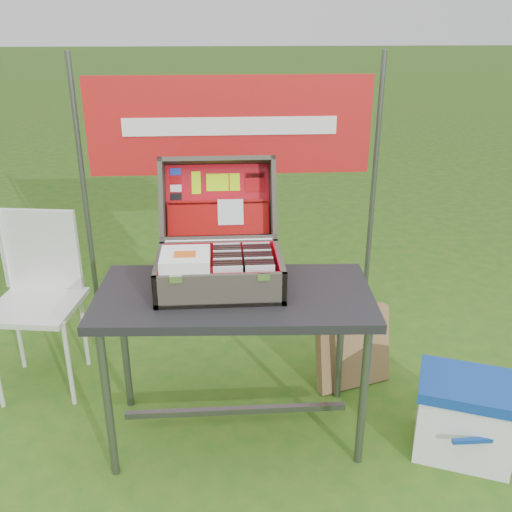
{
  "coord_description": "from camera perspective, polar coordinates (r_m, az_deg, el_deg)",
  "views": [
    {
      "loc": [
        -0.07,
        -2.14,
        1.86
      ],
      "look_at": [
        0.08,
        0.1,
        0.92
      ],
      "focal_mm": 40.0,
      "sensor_mm": 36.0,
      "label": 1
    }
  ],
  "objects": [
    {
      "name": "table_leg_br",
      "position": [
        2.96,
        8.44,
        -8.09
      ],
      "size": [
        0.04,
        0.04,
        0.71
      ],
      "primitive_type": "cylinder",
      "color": "#59595B",
      "rests_on": "ground"
    },
    {
      "name": "suitcase_lid_rim_near",
      "position": [
        2.74,
        -3.73,
        1.79
      ],
      "size": [
        0.55,
        0.15,
        0.07
      ],
      "primitive_type": "cube",
      "rotation": [
        -1.94,
        0.0,
        0.0
      ],
      "color": "#585245",
      "rests_on": "suitcase_lid_back"
    },
    {
      "name": "cooler_lid",
      "position": [
        2.75,
        20.61,
        -12.11
      ],
      "size": [
        0.52,
        0.47,
        0.05
      ],
      "primitive_type": "cube",
      "rotation": [
        0.0,
        0.0,
        -0.38
      ],
      "color": "navy",
      "rests_on": "cooler_body"
    },
    {
      "name": "cd_right_8",
      "position": [
        2.53,
        0.13,
        -0.83
      ],
      "size": [
        0.12,
        0.01,
        0.14
      ],
      "primitive_type": "cube",
      "color": "silver",
      "rests_on": "suitcase_liner_floor"
    },
    {
      "name": "suitcase_liner_wall_right",
      "position": [
        2.52,
        2.06,
        -1.26
      ],
      "size": [
        0.01,
        0.35,
        0.13
      ],
      "primitive_type": "cube",
      "color": "red",
      "rests_on": "suitcase_base_bottom"
    },
    {
      "name": "cd_left_8",
      "position": [
        2.52,
        -2.88,
        -0.91
      ],
      "size": [
        0.12,
        0.01,
        0.14
      ],
      "primitive_type": "cube",
      "color": "silver",
      "rests_on": "suitcase_liner_floor"
    },
    {
      "name": "suitcase_liner_floor",
      "position": [
        2.53,
        -3.62,
        -2.65
      ],
      "size": [
        0.51,
        0.35,
        0.01
      ],
      "primitive_type": "cube",
      "color": "red",
      "rests_on": "suitcase_base_bottom"
    },
    {
      "name": "chair_seat",
      "position": [
        3.17,
        -21.2,
        -4.72
      ],
      "size": [
        0.49,
        0.49,
        0.03
      ],
      "primitive_type": "cube",
      "rotation": [
        0.0,
        0.0,
        -0.15
      ],
      "color": "silver",
      "rests_on": "ground"
    },
    {
      "name": "cd_right_9",
      "position": [
        2.55,
        0.1,
        -0.64
      ],
      "size": [
        0.12,
        0.01,
        0.14
      ],
      "primitive_type": "cube",
      "color": "black",
      "rests_on": "suitcase_liner_floor"
    },
    {
      "name": "cd_right_4",
      "position": [
        2.45,
        0.27,
        -1.64
      ],
      "size": [
        0.12,
        0.01,
        0.14
      ],
      "primitive_type": "cube",
      "color": "silver",
      "rests_on": "suitcase_liner_floor"
    },
    {
      "name": "cd_right_1",
      "position": [
        2.39,
        0.38,
        -2.28
      ],
      "size": [
        0.12,
        0.01,
        0.14
      ],
      "primitive_type": "cube",
      "color": "black",
      "rests_on": "suitcase_liner_floor"
    },
    {
      "name": "ground",
      "position": [
        2.84,
        -1.51,
        -18.25
      ],
      "size": [
        80.0,
        80.0,
        0.0
      ],
      "primitive_type": "plane",
      "color": "#295918",
      "rests_on": "ground"
    },
    {
      "name": "suitcase",
      "position": [
        2.5,
        -3.76,
        2.49
      ],
      "size": [
        0.55,
        0.55,
        0.49
      ],
      "primitive_type": null,
      "color": "#585245",
      "rests_on": "table"
    },
    {
      "name": "cd_right_0",
      "position": [
        2.37,
        0.42,
        -2.5
      ],
      "size": [
        0.12,
        0.01,
        0.14
      ],
      "primitive_type": "cube",
      "color": "silver",
      "rests_on": "suitcase_liner_floor"
    },
    {
      "name": "cd_right_12",
      "position": [
        2.61,
        -0.0,
        -0.07
      ],
      "size": [
        0.12,
        0.01,
        0.14
      ],
      "primitive_type": "cube",
      "color": "silver",
      "rests_on": "suitcase_liner_floor"
    },
    {
      "name": "songbook_1",
      "position": [
        2.41,
        -7.07,
        -0.69
      ],
      "size": [
        0.21,
        0.21,
        0.0
      ],
      "primitive_type": "cube",
      "color": "white",
      "rests_on": "suitcase_base_wall_front"
    },
    {
      "name": "table_leg_bl",
      "position": [
        2.94,
        -12.99,
        -8.71
      ],
      "size": [
        0.04,
        0.04,
        0.71
      ],
      "primitive_type": "cylinder",
      "color": "#59595B",
      "rests_on": "ground"
    },
    {
      "name": "lid_sticker_cc_b",
      "position": [
        2.8,
        -8.04,
        7.53
      ],
      "size": [
        0.05,
        0.01,
        0.03
      ],
      "primitive_type": "cube",
      "rotation": [
        -1.94,
        0.0,
        0.0
      ],
      "color": "#990508",
      "rests_on": "suitcase_lid_liner"
    },
    {
      "name": "cd_left_12",
      "position": [
        2.6,
        -2.92,
        -0.15
      ],
      "size": [
        0.12,
        0.01,
        0.14
      ],
      "primitive_type": "cube",
      "color": "silver",
      "rests_on": "suitcase_liner_floor"
    },
    {
      "name": "songbook_2",
      "position": [
        2.41,
        -7.07,
        -0.58
      ],
      "size": [
        0.21,
        0.21,
        0.0
      ],
      "primitive_type": "cube",
      "color": "white",
      "rests_on": "suitcase_base_wall_front"
    },
    {
      "name": "chair_leg_bl",
      "position": [
        3.49,
        -22.69,
        -6.87
      ],
      "size": [
        0.02,
        0.02,
        0.48
      ],
      "primitive_type": "cylinder",
      "color": "silver",
      "rests_on": "ground"
    },
    {
      "name": "songbook_4",
      "position": [
        2.41,
        -7.08,
        -0.36
      ],
      "size": [
        0.21,
        0.21,
        0.0
      ],
      "primitive_type": "cube",
      "color": "white",
      "rests_on": "suitcase_base_wall_front"
    },
    {
      "name": "cd_left_11",
      "position": [
        2.58,
        -2.91,
        -0.33
      ],
      "size": [
        0.12,
        0.01,
        0.14
      ],
      "primitive_type": "cube",
      "color": "black",
      "rests_on": "suitcase_liner_floor"
    },
    {
      "name": "suitcase_liner_wall_back",
      "position": [
        2.66,
        -3.69,
        0.1
      ],
      "size": [
        0.51,
        0.01,
        0.13
      ],
      "primitive_type": "cube",
      "color": "red",
      "rests_on": "suitcase_base_bottom"
    },
    {
      "name": "cd_left_1",
      "position": [
        2.38,
        -2.81,
        -2.37
      ],
      "size": [
        0.12,
        0.01,
        0.14
      ],
      "primitive_type": "cube",
      "color": "black",
      "rests_on": "suitcase_liner_floor"
    },
    {
      "name": "suitcase_pocket_cd",
      "position": [
        2.75,
        -2.56,
        4.4
      ],
      "size": [
        0.12,
        0.05,
        0.12
      ],
      "primitive_type": "cube",
      "rotation": [
        -1.94,
        0.0,
        0.0
      ],
      "color": "silver",
      "rests_on": "suitcase_lid_pocket"
    },
    {
      "name": "suitcase_liner_wall_front",
      "position": [
        2.35,
        -3.62,
        -3.13
      ],
      "size": [
        0.51,
        0.01,
        0.13
      ],
      "primitive_type": "cube",
      "color": "red",
      "rests_on": "suitcase_base_bottom"
    },
    {
      "name": "songbook_0",
      "position": [
        2.42,
        -7.06,
        -0.8
      ],
      "size": [
        0.21,
        0.21,
        0.0
      ],
      "primitive_type": "cube",
      "color": "white",
      "rests_on": "suitcase_base_wall_front"
    },
    {
      "name": "lid_card_neon_small",
      "position": [
        2.79,
        -2.15,
        7.4
      ],
      "size": [
        0.05,
        0.03,
        0.08
      ],
      "primitive_type": "cube",
      "rotation": [
        -1.94,
        0.0,
        0.0
      ],
      "color": "#B3F200",
      "rests_on": "suitcase_lid_liner"
    },
    {
      "name": "cd_left_6",
      "position": [
        2.48,
        -2.86,
        -1.31
      ],
      "size": [
        0.12,
        0.01,
        0.14
      ],
      "primitive_type": "cube",
      "color": "black",
      "rests_on": "suitcase_liner_floor"
    },
    {
      "name": "cd_right_6",
      "position": [
        2.49,
        0.2,
        -1.23
      ],
      "size": [
        0.12,
        0.01,
        0.14
      ],
      "primitive_type": "cube",
      "color": "black",
      "rests_on": "suitcase_liner_floor"
    },
    {
      "name": "chair_leg_fr",
      "position": [
        3.09,
        -18.22,
        -10.23
      ],
      "size": [
        0.02,
        0.02,
        0.48
      ],
      "primitive_type": "cylinder",
      "color": "silver",
      "rests_on": "ground"
    },
    {
      "name": "cd_left_3",
      "position": [
        2.42,
        -2.83,
        -1.94
      ],
      "size": [
        0.12,
        0.01,
        0.14
      ],
      "primitive_type": "cube",
      "color": "black",
      "rests_on": "suitcase_liner_floor"
    },
    {
      "name": "cd_right_2",
      "position": [
        2.41,
        0.34,
        -2.06
      ],
      "size": [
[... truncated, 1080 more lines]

